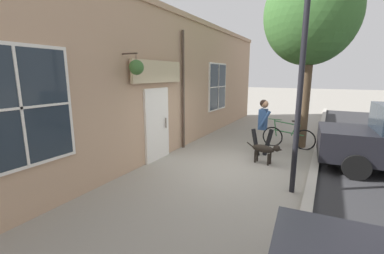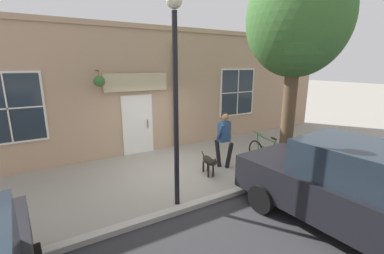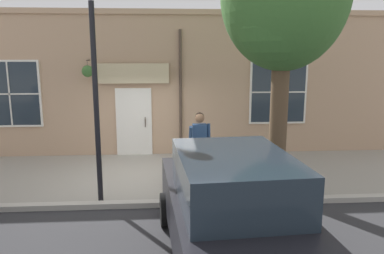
% 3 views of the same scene
% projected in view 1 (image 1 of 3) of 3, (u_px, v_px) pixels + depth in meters
% --- Properties ---
extents(ground_plane, '(90.00, 90.00, 0.00)m').
position_uv_depth(ground_plane, '(232.00, 167.00, 7.02)').
color(ground_plane, gray).
extents(storefront_facade, '(0.95, 18.00, 4.44)m').
position_uv_depth(storefront_facade, '(160.00, 83.00, 7.65)').
color(storefront_facade, tan).
rests_on(storefront_facade, ground_plane).
extents(pedestrian_walking, '(0.65, 0.55, 1.74)m').
position_uv_depth(pedestrian_walking, '(263.00, 122.00, 7.79)').
color(pedestrian_walking, black).
rests_on(pedestrian_walking, ground_plane).
extents(dog_on_leash, '(1.05, 0.36, 0.63)m').
position_uv_depth(dog_on_leash, '(265.00, 149.00, 7.18)').
color(dog_on_leash, black).
rests_on(dog_on_leash, ground_plane).
extents(street_tree_by_curb, '(2.94, 2.64, 5.99)m').
position_uv_depth(street_tree_by_curb, '(313.00, 18.00, 8.10)').
color(street_tree_by_curb, brown).
rests_on(street_tree_by_curb, ground_plane).
extents(leaning_bicycle, '(1.74, 0.13, 1.00)m').
position_uv_depth(leaning_bicycle, '(288.00, 137.00, 8.78)').
color(leaning_bicycle, black).
rests_on(leaning_bicycle, ground_plane).
extents(street_lamp, '(0.32, 0.32, 4.49)m').
position_uv_depth(street_lamp, '(304.00, 48.00, 4.93)').
color(street_lamp, black).
rests_on(street_lamp, ground_plane).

